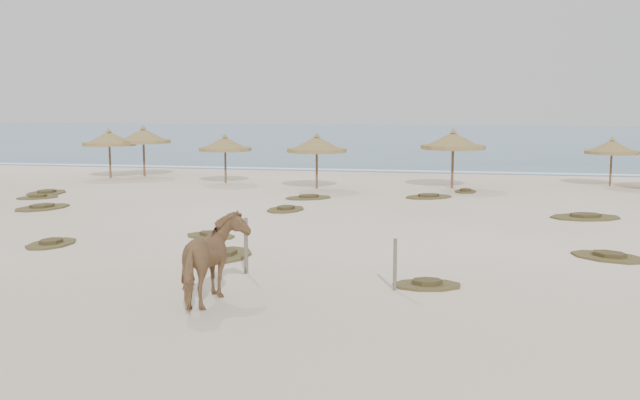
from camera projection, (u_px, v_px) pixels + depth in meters
The scene contains 25 objects.
ground at pixel (215, 259), 18.65m from camera, with size 160.00×160.00×0.00m, color beige.
ocean at pixel (416, 136), 91.47m from camera, with size 200.00×100.00×0.01m, color #2D5A88.
foam_line at pixel (360, 170), 43.90m from camera, with size 70.00×0.60×0.01m, color white.
palapa_0 at pixel (109, 139), 39.17m from camera, with size 3.88×3.88×2.74m.
palapa_1 at pixel (143, 137), 39.95m from camera, with size 4.06×4.06×2.88m.
palapa_2 at pixel (225, 145), 36.60m from camera, with size 3.61×3.61×2.55m.
palapa_3 at pixel (317, 145), 34.08m from camera, with size 3.65×3.65×2.69m.
palapa_4 at pixel (453, 142), 34.27m from camera, with size 3.73×3.73×2.90m.
palapa_5 at pixel (612, 148), 35.08m from camera, with size 3.34×3.34×2.46m.
horse at pixel (214, 260), 14.40m from camera, with size 0.97×2.12×1.79m, color olive.
fence_post_near at pixel (246, 246), 16.97m from camera, with size 0.10×0.10×1.34m, color #6E6252.
fence_post_far at pixel (395, 265), 15.43m from camera, with size 0.08×0.08×1.14m, color #6E6252.
scrub_1 at pixel (42, 207), 27.75m from camera, with size 2.16×2.71×0.16m.
scrub_2 at pixel (210, 235), 21.76m from camera, with size 1.86×1.45×0.16m.
scrub_3 at pixel (286, 209), 27.26m from camera, with size 1.61×2.18×0.16m.
scrub_4 at pixel (609, 256), 18.74m from camera, with size 2.40×2.14×0.16m.
scrub_5 at pixel (585, 217), 25.38m from camera, with size 2.93×2.35×0.16m.
scrub_6 at pixel (46, 192), 32.37m from camera, with size 1.92×2.63×0.16m.
scrub_7 at pixel (429, 196), 30.98m from camera, with size 2.66×2.51×0.16m.
scrub_8 at pixel (38, 197), 30.78m from camera, with size 2.05×2.04×0.16m.
scrub_9 at pixel (222, 255), 18.96m from camera, with size 1.60×2.33×0.16m.
scrub_10 at pixel (466, 191), 32.90m from camera, with size 1.11×1.58×0.16m.
scrub_12 at pixel (427, 284), 15.83m from camera, with size 1.72×1.30×0.16m.
scrub_13 at pixel (309, 197), 30.70m from camera, with size 2.47×2.29×0.16m.
scrub_14 at pixel (51, 243), 20.53m from camera, with size 1.27×1.87×0.16m.
Camera 1 is at (6.38, -17.35, 4.01)m, focal length 40.00 mm.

